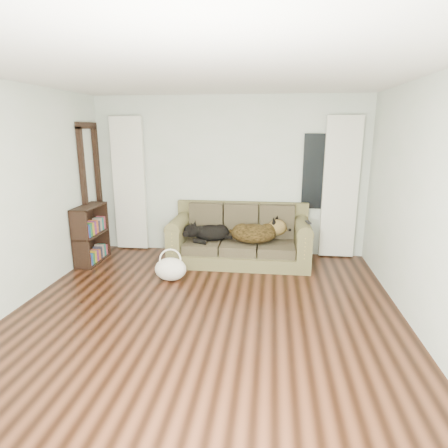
# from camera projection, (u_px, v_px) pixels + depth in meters

# --- Properties ---
(floor) EXTENTS (5.00, 5.00, 0.00)m
(floor) POSITION_uv_depth(u_px,v_px,m) (203.00, 322.00, 4.14)
(floor) COLOR black
(floor) RESTS_ON ground
(ceiling) EXTENTS (5.00, 5.00, 0.00)m
(ceiling) POSITION_uv_depth(u_px,v_px,m) (199.00, 70.00, 3.49)
(ceiling) COLOR white
(ceiling) RESTS_ON ground
(wall_back) EXTENTS (4.50, 0.04, 2.60)m
(wall_back) POSITION_uv_depth(u_px,v_px,m) (229.00, 177.00, 6.22)
(wall_back) COLOR silver
(wall_back) RESTS_ON ground
(wall_right) EXTENTS (0.04, 5.00, 2.60)m
(wall_right) POSITION_uv_depth(u_px,v_px,m) (435.00, 213.00, 3.54)
(wall_right) COLOR silver
(wall_right) RESTS_ON ground
(curtain_left) EXTENTS (0.55, 0.08, 2.25)m
(curtain_left) POSITION_uv_depth(u_px,v_px,m) (129.00, 184.00, 6.39)
(curtain_left) COLOR silver
(curtain_left) RESTS_ON ground
(curtain_right) EXTENTS (0.55, 0.08, 2.25)m
(curtain_right) POSITION_uv_depth(u_px,v_px,m) (340.00, 188.00, 5.96)
(curtain_right) COLOR silver
(curtain_right) RESTS_ON ground
(window_pane) EXTENTS (0.50, 0.03, 1.20)m
(window_pane) POSITION_uv_depth(u_px,v_px,m) (318.00, 172.00, 5.99)
(window_pane) COLOR black
(window_pane) RESTS_ON wall_back
(door_casing) EXTENTS (0.07, 0.60, 2.10)m
(door_casing) POSITION_uv_depth(u_px,v_px,m) (92.00, 193.00, 6.12)
(door_casing) COLOR black
(door_casing) RESTS_ON ground
(sofa) EXTENTS (2.16, 0.93, 0.88)m
(sofa) POSITION_uv_depth(u_px,v_px,m) (240.00, 235.00, 5.89)
(sofa) COLOR brown
(sofa) RESTS_ON floor
(dog_black_lab) EXTENTS (0.61, 0.45, 0.25)m
(dog_black_lab) POSITION_uv_depth(u_px,v_px,m) (209.00, 232.00, 5.93)
(dog_black_lab) COLOR black
(dog_black_lab) RESTS_ON sofa
(dog_shepherd) EXTENTS (0.74, 0.53, 0.32)m
(dog_shepherd) POSITION_uv_depth(u_px,v_px,m) (256.00, 233.00, 5.82)
(dog_shepherd) COLOR black
(dog_shepherd) RESTS_ON sofa
(tv_remote) EXTENTS (0.08, 0.18, 0.02)m
(tv_remote) POSITION_uv_depth(u_px,v_px,m) (308.00, 222.00, 5.53)
(tv_remote) COLOR black
(tv_remote) RESTS_ON sofa
(tote_bag) EXTENTS (0.48, 0.39, 0.32)m
(tote_bag) POSITION_uv_depth(u_px,v_px,m) (171.00, 269.00, 5.24)
(tote_bag) COLOR silver
(tote_bag) RESTS_ON floor
(bookshelf) EXTENTS (0.28, 0.73, 0.92)m
(bookshelf) POSITION_uv_depth(u_px,v_px,m) (91.00, 232.00, 5.88)
(bookshelf) COLOR black
(bookshelf) RESTS_ON floor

